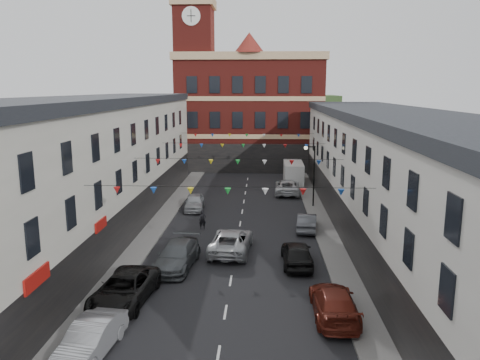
% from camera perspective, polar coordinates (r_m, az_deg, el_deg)
% --- Properties ---
extents(ground, '(160.00, 160.00, 0.00)m').
position_cam_1_polar(ground, '(32.41, -0.66, -9.39)').
color(ground, black).
rests_on(ground, ground).
extents(pavement_left, '(1.80, 64.00, 0.15)m').
position_cam_1_polar(pavement_left, '(35.30, -11.82, -7.75)').
color(pavement_left, '#605E5B').
rests_on(pavement_left, ground).
extents(pavement_right, '(1.80, 64.00, 0.15)m').
position_cam_1_polar(pavement_right, '(34.58, 11.15, -8.13)').
color(pavement_right, '#605E5B').
rests_on(pavement_right, ground).
extents(terrace_left, '(8.40, 56.00, 10.70)m').
position_cam_1_polar(terrace_left, '(34.65, -20.42, 0.44)').
color(terrace_left, beige).
rests_on(terrace_left, ground).
extents(terrace_right, '(8.40, 56.00, 9.70)m').
position_cam_1_polar(terrace_right, '(33.48, 19.99, -0.76)').
color(terrace_right, beige).
rests_on(terrace_right, ground).
extents(civic_building, '(20.60, 13.30, 18.50)m').
position_cam_1_polar(civic_building, '(68.34, 1.23, 8.43)').
color(civic_building, maroon).
rests_on(civic_building, ground).
extents(clock_tower, '(5.60, 5.60, 30.00)m').
position_cam_1_polar(clock_tower, '(66.05, -5.54, 14.19)').
color(clock_tower, maroon).
rests_on(clock_tower, ground).
extents(distant_hill, '(40.00, 14.00, 10.00)m').
position_cam_1_polar(distant_hill, '(92.69, -0.87, 7.21)').
color(distant_hill, '#2E4620').
rests_on(distant_hill, ground).
extents(street_lamp, '(1.10, 0.36, 6.00)m').
position_cam_1_polar(street_lamp, '(45.16, 8.72, 1.51)').
color(street_lamp, black).
rests_on(street_lamp, ground).
extents(car_left_b, '(2.11, 4.72, 1.51)m').
position_cam_1_polar(car_left_b, '(22.23, -17.75, -17.95)').
color(car_left_b, '#919398').
rests_on(car_left_b, ground).
extents(car_left_c, '(3.09, 5.86, 1.57)m').
position_cam_1_polar(car_left_c, '(26.46, -13.92, -12.77)').
color(car_left_c, black).
rests_on(car_left_c, ground).
extents(car_left_d, '(2.72, 5.67, 1.59)m').
position_cam_1_polar(car_left_d, '(30.73, -7.68, -9.08)').
color(car_left_d, '#414649').
rests_on(car_left_d, ground).
extents(car_left_e, '(2.07, 4.54, 1.51)m').
position_cam_1_polar(car_left_e, '(44.52, -5.59, -2.70)').
color(car_left_e, gray).
rests_on(car_left_e, ground).
extents(car_right_c, '(2.16, 5.27, 1.53)m').
position_cam_1_polar(car_right_c, '(24.76, 11.38, -14.45)').
color(car_right_c, maroon).
rests_on(car_right_c, ground).
extents(car_right_d, '(1.99, 4.75, 1.61)m').
position_cam_1_polar(car_right_d, '(30.98, 6.96, -8.87)').
color(car_right_d, black).
rests_on(car_right_d, ground).
extents(car_right_e, '(1.99, 4.41, 1.40)m').
position_cam_1_polar(car_right_e, '(38.43, 8.16, -5.08)').
color(car_right_e, '#52545A').
rests_on(car_right_e, ground).
extents(car_right_f, '(2.84, 5.77, 1.58)m').
position_cam_1_polar(car_right_f, '(51.23, 5.77, -0.83)').
color(car_right_f, silver).
rests_on(car_right_f, ground).
extents(moving_car, '(3.09, 5.99, 1.61)m').
position_cam_1_polar(moving_car, '(33.12, -1.11, -7.45)').
color(moving_car, '#ADB0B5').
rests_on(moving_car, ground).
extents(white_van, '(2.30, 5.83, 2.57)m').
position_cam_1_polar(white_van, '(56.79, 6.52, 0.85)').
color(white_van, silver).
rests_on(white_van, ground).
extents(pedestrian, '(0.66, 0.53, 1.58)m').
position_cam_1_polar(pedestrian, '(38.44, -4.58, -4.86)').
color(pedestrian, black).
rests_on(pedestrian, ground).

